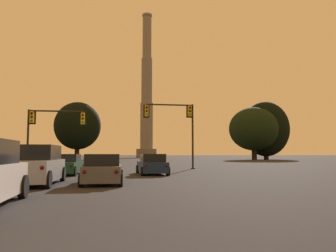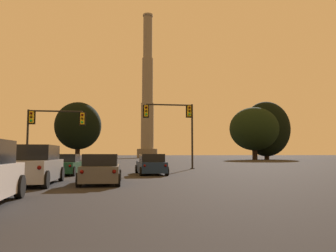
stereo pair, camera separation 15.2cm
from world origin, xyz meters
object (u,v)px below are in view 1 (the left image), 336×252
sedan_left_lane_front (66,165)px  traffic_light_overhead_left (48,124)px  hatchback_center_lane_second (103,170)px  hatchback_right_lane_front (152,165)px  smokestack (147,100)px  traffic_light_overhead_right (177,119)px  suv_left_lane_second (36,165)px

sedan_left_lane_front → traffic_light_overhead_left: bearing=114.2°
hatchback_center_lane_second → sedan_left_lane_front: 8.11m
hatchback_right_lane_front → sedan_left_lane_front: bearing=170.4°
hatchback_center_lane_second → smokestack: (10.22, 98.03, 19.57)m
hatchback_center_lane_second → hatchback_right_lane_front: (3.07, 6.83, 0.00)m
sedan_left_lane_front → hatchback_right_lane_front: hatchback_right_lane_front is taller
sedan_left_lane_front → smokestack: smokestack is taller
traffic_light_overhead_left → traffic_light_overhead_right: bearing=2.8°
sedan_left_lane_front → traffic_light_overhead_right: traffic_light_overhead_right is taller
hatchback_center_lane_second → sedan_left_lane_front: size_ratio=0.87×
traffic_light_overhead_right → traffic_light_overhead_left: bearing=-177.2°
hatchback_right_lane_front → suv_left_lane_second: suv_left_lane_second is taller
hatchback_right_lane_front → suv_left_lane_second: size_ratio=0.85×
smokestack → hatchback_center_lane_second: bearing=-96.0°
traffic_light_overhead_left → sedan_left_lane_front: bearing=-67.6°
sedan_left_lane_front → suv_left_lane_second: suv_left_lane_second is taller
suv_left_lane_second → smokestack: bearing=81.8°
sedan_left_lane_front → smokestack: bearing=83.6°
smokestack → sedan_left_lane_front: bearing=-98.2°
hatchback_right_lane_front → smokestack: bearing=83.0°
suv_left_lane_second → hatchback_right_lane_front: bearing=47.5°
traffic_light_overhead_left → smokestack: bearing=79.4°
hatchback_right_lane_front → traffic_light_overhead_right: size_ratio=0.67×
hatchback_center_lane_second → smokestack: 100.48m
hatchback_right_lane_front → traffic_light_overhead_right: bearing=65.1°
sedan_left_lane_front → hatchback_right_lane_front: size_ratio=1.14×
sedan_left_lane_front → smokestack: 93.47m
traffic_light_overhead_left → smokestack: size_ratio=0.10×
hatchback_right_lane_front → traffic_light_overhead_right: 9.17m
hatchback_center_lane_second → suv_left_lane_second: bearing=-179.0°
suv_left_lane_second → traffic_light_overhead_right: traffic_light_overhead_right is taller
sedan_left_lane_front → traffic_light_overhead_right: bearing=38.9°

